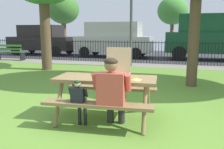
# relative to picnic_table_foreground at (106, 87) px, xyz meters

# --- Properties ---
(ground) EXTENTS (28.00, 11.81, 0.02)m
(ground) POSITION_rel_picnic_table_foreground_xyz_m (0.20, 1.95, -0.61)
(ground) COLOR olive
(cobblestone_walkway) EXTENTS (28.00, 1.40, 0.01)m
(cobblestone_walkway) POSITION_rel_picnic_table_foreground_xyz_m (0.20, 7.16, -0.60)
(cobblestone_walkway) COLOR gray
(street_asphalt) EXTENTS (28.00, 7.76, 0.01)m
(street_asphalt) POSITION_rel_picnic_table_foreground_xyz_m (0.20, 11.73, -0.60)
(street_asphalt) COLOR #38383D
(picnic_table_foreground) EXTENTS (1.91, 1.62, 0.79)m
(picnic_table_foreground) POSITION_rel_picnic_table_foreground_xyz_m (0.00, 0.00, 0.00)
(picnic_table_foreground) COLOR olive
(picnic_table_foreground) RESTS_ON ground
(pizza_box_open) EXTENTS (0.49, 0.51, 0.52)m
(pizza_box_open) POSITION_rel_picnic_table_foreground_xyz_m (0.16, 0.14, 0.27)
(pizza_box_open) COLOR tan
(pizza_box_open) RESTS_ON picnic_table_foreground
(pizza_slice_on_table) EXTENTS (0.22, 0.27, 0.02)m
(pizza_slice_on_table) POSITION_rel_picnic_table_foreground_xyz_m (0.57, -0.04, 0.18)
(pizza_slice_on_table) COLOR #ECD16C
(pizza_slice_on_table) RESTS_ON picnic_table_foreground
(adult_at_table) EXTENTS (0.62, 0.61, 1.19)m
(adult_at_table) POSITION_rel_picnic_table_foreground_xyz_m (0.26, -0.48, 0.06)
(adult_at_table) COLOR #2C2C2C
(adult_at_table) RESTS_ON ground
(child_at_table) EXTENTS (0.31, 0.31, 0.82)m
(child_at_table) POSITION_rel_picnic_table_foreground_xyz_m (-0.28, -0.56, -0.10)
(child_at_table) COLOR black
(child_at_table) RESTS_ON ground
(iron_fence_streetside) EXTENTS (22.74, 0.03, 1.10)m
(iron_fence_streetside) POSITION_rel_picnic_table_foreground_xyz_m (0.20, 7.86, -0.04)
(iron_fence_streetside) COLOR black
(iron_fence_streetside) RESTS_ON ground
(park_bench_left) EXTENTS (1.63, 0.60, 0.85)m
(park_bench_left) POSITION_rel_picnic_table_foreground_xyz_m (-7.75, 7.02, -0.18)
(park_bench_left) COLOR #326A26
(park_bench_left) RESTS_ON ground
(lamp_post_walkway) EXTENTS (0.28, 0.28, 4.02)m
(lamp_post_walkway) POSITION_rel_picnic_table_foreground_xyz_m (-0.98, 6.62, 1.86)
(lamp_post_walkway) COLOR #4C4C51
(lamp_post_walkway) RESTS_ON ground
(parked_car_far_left) EXTENTS (4.42, 1.96, 1.94)m
(parked_car_far_left) POSITION_rel_picnic_table_foreground_xyz_m (-7.82, 10.35, 0.41)
(parked_car_far_left) COLOR black
(parked_car_far_left) RESTS_ON ground
(parked_car_left) EXTENTS (4.62, 1.99, 2.08)m
(parked_car_left) POSITION_rel_picnic_table_foreground_xyz_m (-2.83, 10.35, 0.50)
(parked_car_left) COLOR beige
(parked_car_left) RESTS_ON ground
(parked_car_center) EXTENTS (4.74, 2.16, 2.46)m
(parked_car_center) POSITION_rel_picnic_table_foreground_xyz_m (2.68, 10.35, 0.71)
(parked_car_center) COLOR #16472A
(parked_car_center) RESTS_ON ground
(far_tree_left) EXTENTS (3.01, 3.01, 4.91)m
(far_tree_left) POSITION_rel_picnic_table_foreground_xyz_m (-9.89, 17.47, 2.91)
(far_tree_left) COLOR brown
(far_tree_left) RESTS_ON ground
(far_tree_midleft) EXTENTS (2.52, 2.52, 4.33)m
(far_tree_midleft) POSITION_rel_picnic_table_foreground_xyz_m (0.19, 17.47, 2.57)
(far_tree_midleft) COLOR brown
(far_tree_midleft) RESTS_ON ground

